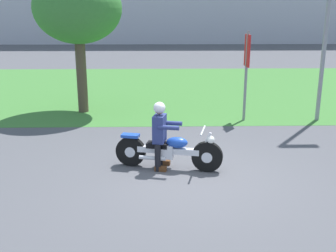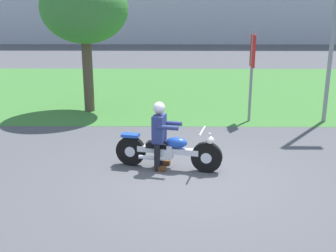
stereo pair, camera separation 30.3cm
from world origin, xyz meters
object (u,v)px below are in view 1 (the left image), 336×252
(motorcycle_lead, at_px, (169,151))
(rider_lead, at_px, (160,130))
(tree_roadside, at_px, (78,9))
(sign_banner, at_px, (247,62))

(motorcycle_lead, bearing_deg, rider_lead, 179.15)
(rider_lead, bearing_deg, tree_roadside, 129.57)
(rider_lead, height_order, tree_roadside, tree_roadside)
(motorcycle_lead, distance_m, rider_lead, 0.46)
(tree_roadside, bearing_deg, sign_banner, -13.60)
(motorcycle_lead, relative_size, tree_roadside, 0.51)
(rider_lead, distance_m, tree_roadside, 6.02)
(rider_lead, bearing_deg, sign_banner, 69.45)
(tree_roadside, distance_m, sign_banner, 5.31)
(motorcycle_lead, relative_size, sign_banner, 0.84)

